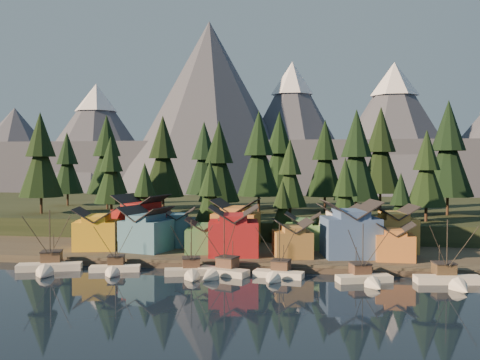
% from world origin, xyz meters
% --- Properties ---
extents(ground, '(500.00, 500.00, 0.00)m').
position_xyz_m(ground, '(0.00, 0.00, 0.00)').
color(ground, black).
rests_on(ground, ground).
extents(shore_strip, '(400.00, 50.00, 1.50)m').
position_xyz_m(shore_strip, '(0.00, 40.00, 0.75)').
color(shore_strip, '#383229').
rests_on(shore_strip, ground).
extents(hillside, '(420.00, 100.00, 6.00)m').
position_xyz_m(hillside, '(0.00, 90.00, 3.00)').
color(hillside, black).
rests_on(hillside, ground).
extents(dock, '(80.00, 4.00, 1.00)m').
position_xyz_m(dock, '(0.00, 16.50, 0.50)').
color(dock, '#433A30').
rests_on(dock, ground).
extents(mountain_ridge, '(560.00, 190.00, 90.00)m').
position_xyz_m(mountain_ridge, '(-4.20, 213.59, 26.06)').
color(mountain_ridge, '#4B5060').
rests_on(mountain_ridge, ground).
extents(boat_0, '(12.21, 12.64, 12.41)m').
position_xyz_m(boat_0, '(-34.99, 8.07, 2.24)').
color(boat_0, silver).
rests_on(boat_0, ground).
extents(boat_1, '(9.70, 10.13, 10.18)m').
position_xyz_m(boat_1, '(-22.77, 9.50, 1.87)').
color(boat_1, white).
rests_on(boat_1, ground).
extents(boat_2, '(10.20, 10.61, 10.80)m').
position_xyz_m(boat_2, '(-8.12, 9.04, 2.00)').
color(boat_2, beige).
rests_on(boat_2, ground).
extents(boat_3, '(10.14, 10.64, 11.45)m').
position_xyz_m(boat_3, '(-3.25, 9.78, 2.20)').
color(boat_3, beige).
rests_on(boat_3, ground).
extents(boat_4, '(9.24, 9.80, 10.54)m').
position_xyz_m(boat_4, '(6.91, 9.71, 2.02)').
color(boat_4, white).
rests_on(boat_4, ground).
extents(boat_5, '(9.88, 10.32, 10.84)m').
position_xyz_m(boat_5, '(21.90, 8.62, 2.04)').
color(boat_5, silver).
rests_on(boat_5, ground).
extents(boat_6, '(11.48, 12.21, 11.70)m').
position_xyz_m(boat_6, '(35.45, 9.74, 2.11)').
color(boat_6, white).
rests_on(boat_6, ground).
extents(house_front_0, '(10.59, 10.25, 8.77)m').
position_xyz_m(house_front_0, '(-33.29, 24.78, 6.11)').
color(house_front_0, yellow).
rests_on(house_front_0, shore_strip).
extents(house_front_1, '(10.69, 10.42, 9.22)m').
position_xyz_m(house_front_1, '(-22.09, 24.51, 6.34)').
color(house_front_1, '#376682').
rests_on(house_front_1, shore_strip).
extents(house_front_2, '(8.42, 8.47, 7.09)m').
position_xyz_m(house_front_2, '(-9.76, 24.60, 5.23)').
color(house_front_2, '#447E46').
rests_on(house_front_2, shore_strip).
extents(house_front_3, '(11.13, 10.77, 9.85)m').
position_xyz_m(house_front_3, '(-3.20, 22.78, 6.67)').
color(house_front_3, maroon).
rests_on(house_front_3, shore_strip).
extents(house_front_4, '(8.74, 9.16, 7.30)m').
position_xyz_m(house_front_4, '(8.53, 22.66, 5.33)').
color(house_front_4, olive).
rests_on(house_front_4, shore_strip).
extents(house_front_5, '(12.27, 11.55, 10.99)m').
position_xyz_m(house_front_5, '(19.74, 24.96, 7.27)').
color(house_front_5, '#3B598C').
rests_on(house_front_5, shore_strip).
extents(house_front_6, '(7.11, 6.72, 7.10)m').
position_xyz_m(house_front_6, '(27.87, 22.73, 5.23)').
color(house_front_6, '#BB6E30').
rests_on(house_front_6, shore_strip).
extents(house_back_0, '(11.74, 11.41, 11.06)m').
position_xyz_m(house_back_0, '(-26.74, 34.32, 7.31)').
color(house_back_0, maroon).
rests_on(house_back_0, shore_strip).
extents(house_back_1, '(8.88, 8.95, 8.45)m').
position_xyz_m(house_back_1, '(-17.38, 31.74, 5.94)').
color(house_back_1, '#34617B').
rests_on(house_back_1, shore_strip).
extents(house_back_2, '(10.04, 9.28, 10.28)m').
position_xyz_m(house_back_2, '(-4.91, 34.71, 6.90)').
color(house_back_2, '#BD7330').
rests_on(house_back_2, shore_strip).
extents(house_back_3, '(7.63, 6.80, 7.68)m').
position_xyz_m(house_back_3, '(10.03, 33.31, 5.53)').
color(house_back_3, '#4D8749').
rests_on(house_back_3, shore_strip).
extents(house_back_4, '(10.16, 9.88, 9.59)m').
position_xyz_m(house_back_4, '(17.86, 31.68, 6.54)').
color(house_back_4, silver).
rests_on(house_back_4, shore_strip).
extents(house_back_5, '(9.70, 9.79, 9.66)m').
position_xyz_m(house_back_5, '(28.70, 32.28, 6.57)').
color(house_back_5, '#AC893D').
rests_on(house_back_5, shore_strip).
extents(tree_hill_0, '(11.86, 11.86, 27.63)m').
position_xyz_m(tree_hill_0, '(-62.00, 52.00, 21.11)').
color(tree_hill_0, '#332319').
rests_on(tree_hill_0, hillside).
extents(tree_hill_1, '(12.04, 12.04, 28.04)m').
position_xyz_m(tree_hill_1, '(-50.00, 68.00, 21.33)').
color(tree_hill_1, '#332319').
rests_on(tree_hill_1, hillside).
extents(tree_hill_2, '(8.88, 8.88, 20.68)m').
position_xyz_m(tree_hill_2, '(-40.00, 48.00, 17.30)').
color(tree_hill_2, '#332319').
rests_on(tree_hill_2, hillside).
extents(tree_hill_3, '(11.53, 11.53, 26.86)m').
position_xyz_m(tree_hill_3, '(-30.00, 60.00, 20.68)').
color(tree_hill_3, '#332319').
rests_on(tree_hill_3, hillside).
extents(tree_hill_4, '(11.26, 11.26, 26.24)m').
position_xyz_m(tree_hill_4, '(-22.00, 75.00, 20.35)').
color(tree_hill_4, '#332319').
rests_on(tree_hill_4, hillside).
extents(tree_hill_5, '(10.52, 10.52, 24.50)m').
position_xyz_m(tree_hill_5, '(-12.00, 50.00, 19.39)').
color(tree_hill_5, '#332319').
rests_on(tree_hill_5, hillside).
extents(tree_hill_6, '(12.14, 12.14, 28.27)m').
position_xyz_m(tree_hill_6, '(-4.00, 65.00, 21.46)').
color(tree_hill_6, '#332319').
rests_on(tree_hill_6, hillside).
extents(tree_hill_7, '(8.45, 8.45, 19.68)m').
position_xyz_m(tree_hill_7, '(6.00, 48.00, 16.75)').
color(tree_hill_7, '#332319').
rests_on(tree_hill_7, hillside).
extents(tree_hill_8, '(11.19, 11.19, 26.06)m').
position_xyz_m(tree_hill_8, '(14.00, 72.00, 20.24)').
color(tree_hill_8, '#332319').
rests_on(tree_hill_8, hillside).
extents(tree_hill_9, '(11.71, 11.71, 27.27)m').
position_xyz_m(tree_hill_9, '(22.00, 55.00, 20.91)').
color(tree_hill_9, '#332319').
rests_on(tree_hill_9, hillside).
extents(tree_hill_10, '(12.97, 12.97, 30.22)m').
position_xyz_m(tree_hill_10, '(30.00, 80.00, 22.53)').
color(tree_hill_10, '#332319').
rests_on(tree_hill_10, hillside).
extents(tree_hill_11, '(9.31, 9.31, 21.68)m').
position_xyz_m(tree_hill_11, '(38.00, 50.00, 17.85)').
color(tree_hill_11, '#332319').
rests_on(tree_hill_11, hillside).
extents(tree_hill_12, '(13.02, 13.02, 30.34)m').
position_xyz_m(tree_hill_12, '(46.00, 66.00, 22.59)').
color(tree_hill_12, '#332319').
rests_on(tree_hill_12, hillside).
extents(tree_hill_15, '(12.67, 12.67, 29.52)m').
position_xyz_m(tree_hill_15, '(0.00, 82.00, 22.14)').
color(tree_hill_15, '#332319').
rests_on(tree_hill_15, hillside).
extents(tree_hill_16, '(10.15, 10.15, 23.65)m').
position_xyz_m(tree_hill_16, '(-68.00, 78.00, 18.93)').
color(tree_hill_16, '#332319').
rests_on(tree_hill_16, hillside).
extents(tree_shore_0, '(7.93, 7.93, 18.47)m').
position_xyz_m(tree_shore_0, '(-28.00, 40.00, 11.59)').
color(tree_shore_0, '#332319').
rests_on(tree_shore_0, shore_strip).
extents(tree_shore_1, '(8.16, 8.16, 19.02)m').
position_xyz_m(tree_shore_1, '(-12.00, 40.00, 11.89)').
color(tree_shore_1, '#332319').
rests_on(tree_shore_1, shore_strip).
extents(tree_shore_2, '(6.18, 6.18, 14.40)m').
position_xyz_m(tree_shore_2, '(5.00, 40.00, 9.36)').
color(tree_shore_2, '#332319').
rests_on(tree_shore_2, shore_strip).
extents(tree_shore_3, '(8.40, 8.40, 19.56)m').
position_xyz_m(tree_shore_3, '(19.00, 40.00, 12.19)').
color(tree_shore_3, '#332319').
rests_on(tree_shore_3, shore_strip).
extents(tree_shore_4, '(6.99, 6.99, 16.28)m').
position_xyz_m(tree_shore_4, '(31.00, 40.00, 10.39)').
color(tree_shore_4, '#332319').
rests_on(tree_shore_4, shore_strip).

